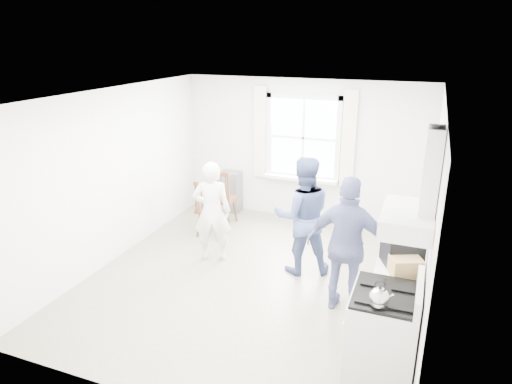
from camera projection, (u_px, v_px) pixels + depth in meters
name	position (u px, v px, depth m)	size (l,w,h in m)	color
room_shell	(254.00, 193.00, 6.13)	(4.62, 5.12, 2.64)	gray
window_assembly	(303.00, 143.00, 8.23)	(1.88, 0.24, 1.70)	white
range_hood	(416.00, 203.00, 4.04)	(0.45, 0.76, 0.94)	silver
shelf_unit	(230.00, 192.00, 8.95)	(0.40, 0.30, 0.80)	slate
gas_stove	(382.00, 334.00, 4.55)	(0.68, 0.76, 1.12)	silver
kettle	(379.00, 297.00, 4.17)	(0.18, 0.18, 0.26)	silver
low_cabinet	(396.00, 302.00, 5.16)	(0.50, 0.55, 0.90)	silver
stereo_stack	(402.00, 250.00, 5.02)	(0.50, 0.48, 0.35)	black
cardboard_box	(406.00, 267.00, 4.80)	(0.31, 0.22, 0.20)	#A68750
windsor_chair_a	(220.00, 192.00, 8.14)	(0.47, 0.46, 1.06)	#442315
windsor_chair_b	(208.00, 204.00, 7.70)	(0.43, 0.42, 1.01)	#442315
person_left	(212.00, 212.00, 6.88)	(0.57, 0.57, 1.57)	silver
person_mid	(303.00, 216.00, 6.50)	(0.84, 0.84, 1.74)	#455180
person_right	(348.00, 246.00, 5.56)	(1.03, 1.03, 1.75)	navy
potted_plant	(307.00, 168.00, 8.25)	(0.20, 0.20, 0.36)	#2E6833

